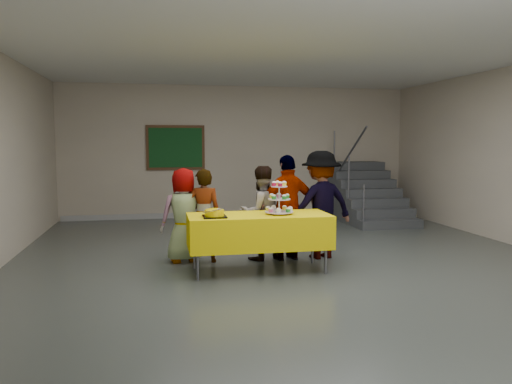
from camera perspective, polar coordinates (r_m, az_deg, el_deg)
room_shell at (r=6.69m, az=4.96°, el=9.16°), size 10.00×10.04×3.02m
bake_table at (r=6.66m, az=0.33°, el=-4.40°), size 1.88×0.78×0.77m
cupcake_stand at (r=6.65m, az=2.66°, el=-1.06°), size 0.38×0.38×0.44m
bear_cake at (r=6.40m, az=-4.77°, el=-2.37°), size 0.32×0.36×0.12m
schoolchild_a at (r=7.26m, az=-8.25°, el=-2.62°), size 0.73×0.54×1.36m
schoolchild_b at (r=7.20m, az=-5.99°, el=-2.70°), size 0.54×0.40×1.35m
schoolchild_c at (r=7.31m, az=0.55°, el=-2.41°), size 0.78×0.67×1.38m
schoolchild_d at (r=7.31m, az=3.71°, el=-1.79°), size 0.96×0.54×1.54m
schoolchild_e at (r=7.48m, az=7.41°, el=-1.44°), size 1.13×0.80×1.60m
staircase at (r=11.53m, az=12.11°, el=-0.56°), size 1.30×2.40×2.04m
noticeboard at (r=11.37m, az=-9.17°, el=5.03°), size 1.30×0.05×1.00m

